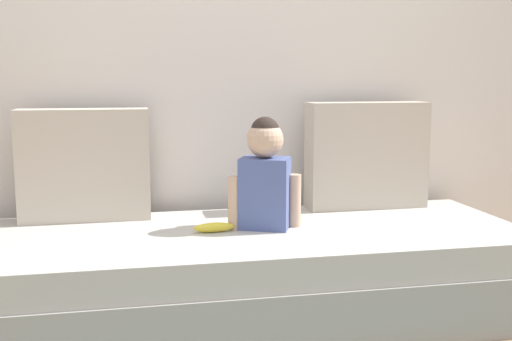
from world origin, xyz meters
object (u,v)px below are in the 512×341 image
at_px(couch, 246,274).
at_px(throw_pillow_left, 85,165).
at_px(banana, 214,227).
at_px(throw_pillow_right, 366,155).
at_px(toddler, 265,175).

xyz_separation_m(couch, throw_pillow_left, (-0.66, 0.34, 0.44)).
distance_m(couch, banana, 0.25).
height_order(throw_pillow_left, throw_pillow_right, throw_pillow_right).
bearing_deg(toddler, banana, -171.29).
bearing_deg(couch, banana, -177.84).
xyz_separation_m(throw_pillow_left, throw_pillow_right, (1.32, 0.00, 0.01)).
bearing_deg(toddler, throw_pillow_right, 28.36).
xyz_separation_m(throw_pillow_left, toddler, (0.75, -0.31, -0.02)).
bearing_deg(throw_pillow_left, couch, -27.10).
height_order(throw_pillow_left, banana, throw_pillow_left).
bearing_deg(toddler, throw_pillow_left, 157.55).
relative_size(throw_pillow_right, banana, 3.43).
bearing_deg(banana, throw_pillow_left, 146.95).
bearing_deg(toddler, couch, -161.80).
bearing_deg(throw_pillow_right, throw_pillow_left, 180.00).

